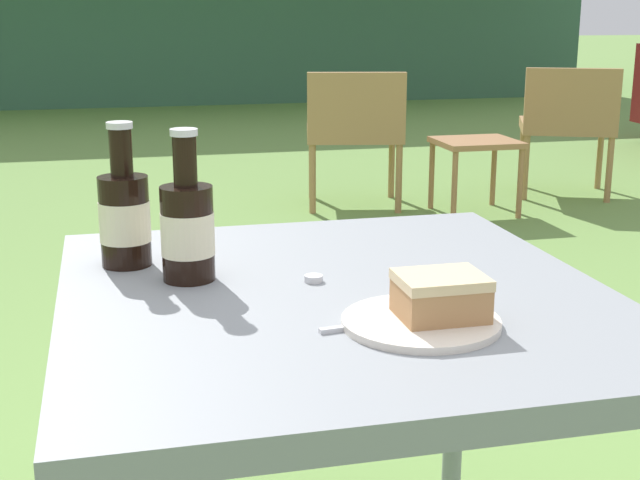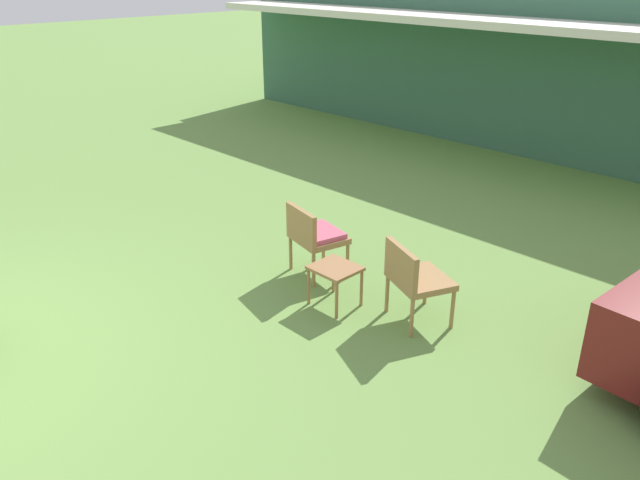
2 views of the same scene
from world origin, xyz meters
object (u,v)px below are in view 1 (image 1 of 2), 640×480
Objects in this scene: cake_on_plate at (432,307)px; cola_bottle_far at (125,216)px; garden_side_table at (476,150)px; cola_bottle_near at (187,228)px; patio_table at (336,334)px; wicker_chair_cushioned at (355,126)px; wicker_chair_plain at (568,120)px.

cola_bottle_far is at bearing 135.07° from cake_on_plate.
cola_bottle_far reaches higher than garden_side_table.
cake_on_plate is at bearing -43.58° from cola_bottle_near.
wicker_chair_cushioned is at bearing 73.77° from patio_table.
cola_bottle_near is (-0.29, 0.27, 0.06)m from cake_on_plate.
wicker_chair_plain is at bearing 51.79° from cola_bottle_far.
wicker_chair_cushioned is 0.68m from garden_side_table.
wicker_chair_cushioned reaches higher than patio_table.
garden_side_table is 2.04× the size of cake_on_plate.
wicker_chair_cushioned is at bearing 75.68° from cake_on_plate.
garden_side_table is (-0.69, -0.29, -0.11)m from wicker_chair_plain.
patio_table is at bearing -35.24° from cola_bottle_far.
patio_table is at bearing -116.68° from garden_side_table.
cola_bottle_far is (-0.37, 0.37, 0.06)m from cake_on_plate.
cola_bottle_near is at bearing 82.82° from wicker_chair_cushioned.
cola_bottle_far is at bearing 80.94° from wicker_chair_cushioned.
wicker_chair_plain is at bearing 56.63° from patio_table.
cola_bottle_far is (-0.09, 0.10, 0.00)m from cola_bottle_near.
patio_table is (-1.62, -3.23, 0.29)m from garden_side_table.
wicker_chair_plain is 3.69× the size of cake_on_plate.
wicker_chair_plain is 4.22m from patio_table.
cake_on_plate is (-1.54, -3.40, 0.38)m from garden_side_table.
patio_table is 0.27m from cola_bottle_near.
garden_side_table is at bearing 57.67° from cola_bottle_far.
cake_on_plate is (-0.94, -3.70, 0.27)m from wicker_chair_cushioned.
wicker_chair_cushioned is at bearing 70.26° from cola_bottle_near.
cake_on_plate is at bearing -44.93° from cola_bottle_far.
patio_table is (-2.32, -3.52, 0.18)m from wicker_chair_plain.
wicker_chair_plain reaches higher than garden_side_table.
wicker_chair_cushioned is 3.66m from cola_bottle_near.
cake_on_plate reaches higher than wicker_chair_plain.
cola_bottle_far is (-1.32, -3.33, 0.32)m from wicker_chair_cushioned.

